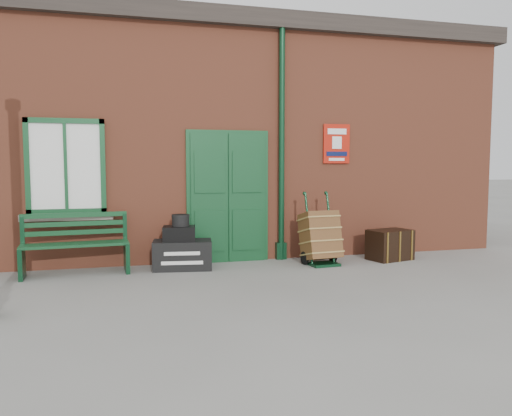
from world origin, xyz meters
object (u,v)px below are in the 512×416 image
object	(u,v)px
houdini_trunk	(182,255)
porter_trolley	(320,237)
bench	(75,243)
dark_trunk	(390,245)

from	to	relation	value
houdini_trunk	porter_trolley	distance (m)	2.31
bench	dark_trunk	distance (m)	5.27
bench	houdini_trunk	world-z (taller)	bench
porter_trolley	houdini_trunk	bearing A→B (deg)	169.86
bench	porter_trolley	size ratio (longest dim) A/B	1.34
porter_trolley	dark_trunk	xyz separation A→B (m)	(1.34, 0.06, -0.20)
porter_trolley	dark_trunk	world-z (taller)	porter_trolley
porter_trolley	dark_trunk	distance (m)	1.36
bench	dark_trunk	bearing A→B (deg)	-6.40
bench	porter_trolley	bearing A→B (deg)	-7.86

